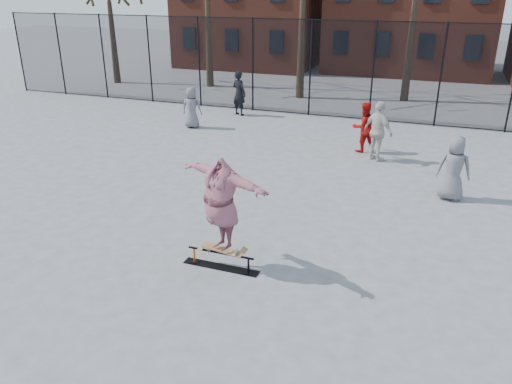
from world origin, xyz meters
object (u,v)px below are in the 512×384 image
(skate_rail, at_px, (221,261))
(skater, at_px, (221,205))
(skateboard, at_px, (222,250))
(bystander_red, at_px, (364,127))
(bystander_white, at_px, (378,131))
(bystander_extra, at_px, (454,168))
(bystander_black, at_px, (239,93))
(bystander_grey, at_px, (192,108))

(skate_rail, xyz_separation_m, skater, (0.04, 0.00, 1.25))
(skateboard, xyz_separation_m, bystander_red, (1.37, 8.62, 0.44))
(skate_rail, relative_size, skater, 0.70)
(bystander_white, distance_m, bystander_extra, 3.40)
(skateboard, bearing_deg, bystander_black, 110.65)
(skate_rail, bearing_deg, bystander_black, 110.48)
(skate_rail, height_order, bystander_grey, bystander_grey)
(bystander_extra, bearing_deg, bystander_red, -45.99)
(bystander_black, bearing_deg, bystander_grey, 91.08)
(skate_rail, xyz_separation_m, bystander_grey, (-5.42, 9.35, 0.66))
(bystander_grey, relative_size, bystander_extra, 0.92)
(bystander_grey, relative_size, bystander_black, 0.84)
(skate_rail, height_order, bystander_black, bystander_black)
(skateboard, distance_m, skater, 0.99)
(skater, bearing_deg, bystander_white, 100.70)
(skate_rail, distance_m, bystander_red, 8.76)
(skateboard, bearing_deg, bystander_extra, 51.41)
(skate_rail, relative_size, bystander_black, 0.84)
(skateboard, distance_m, bystander_extra, 6.80)
(skate_rail, xyz_separation_m, bystander_red, (1.41, 8.62, 0.71))
(skate_rail, height_order, bystander_red, bystander_red)
(skate_rail, bearing_deg, bystander_grey, 120.09)
(bystander_grey, distance_m, bystander_black, 2.75)
(bystander_red, bearing_deg, skate_rail, 46.72)
(bystander_black, distance_m, bystander_red, 6.73)
(bystander_red, xyz_separation_m, bystander_extra, (2.86, -3.31, 0.02))
(skateboard, relative_size, bystander_extra, 0.52)
(skateboard, relative_size, bystander_black, 0.48)
(bystander_white, bearing_deg, bystander_grey, 24.59)
(bystander_red, distance_m, bystander_white, 0.99)
(bystander_red, height_order, bystander_white, bystander_white)
(skater, bearing_deg, skate_rail, -155.32)
(bystander_white, relative_size, bystander_extra, 1.12)
(bystander_grey, relative_size, bystander_red, 0.94)
(skate_rail, distance_m, bystander_extra, 6.85)
(bystander_black, relative_size, bystander_white, 0.98)
(skater, xyz_separation_m, bystander_red, (1.37, 8.62, -0.55))
(skater, bearing_deg, bystander_black, 135.33)
(skateboard, bearing_deg, bystander_red, 80.96)
(skate_rail, relative_size, skateboard, 1.77)
(skateboard, xyz_separation_m, bystander_grey, (-5.46, 9.35, 0.39))
(skater, bearing_deg, bystander_extra, 76.09)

